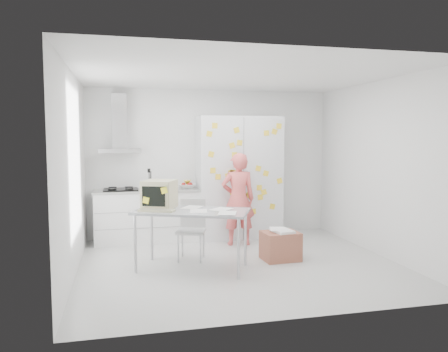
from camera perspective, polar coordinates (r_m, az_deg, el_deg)
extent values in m
cube|color=silver|center=(6.46, 1.94, -11.45)|extent=(4.50, 4.00, 0.02)
cube|color=white|center=(8.15, -1.71, 1.71)|extent=(4.50, 0.02, 2.70)
cube|color=white|center=(6.03, -19.13, 0.26)|extent=(0.02, 4.00, 2.70)
cube|color=white|center=(7.14, 19.69, 0.94)|extent=(0.02, 4.00, 2.70)
cube|color=white|center=(6.26, 2.02, 13.09)|extent=(4.50, 4.00, 0.02)
cube|color=white|center=(7.81, -9.94, -5.24)|extent=(1.80, 0.60, 0.88)
cube|color=gray|center=(7.49, -9.82, -4.59)|extent=(1.76, 0.01, 0.01)
cube|color=gray|center=(7.54, -9.79, -6.69)|extent=(1.76, 0.01, 0.01)
cube|color=#9E9E99|center=(7.74, -9.99, -1.88)|extent=(1.84, 0.63, 0.04)
cube|color=black|center=(7.73, -13.33, -1.77)|extent=(0.58, 0.50, 0.03)
cylinder|color=black|center=(7.61, -14.39, -1.67)|extent=(0.14, 0.14, 0.02)
cylinder|color=black|center=(7.61, -12.28, -1.63)|extent=(0.14, 0.14, 0.02)
cylinder|color=black|center=(7.85, -14.36, -1.47)|extent=(0.14, 0.14, 0.02)
cylinder|color=black|center=(7.85, -12.31, -1.43)|extent=(0.14, 0.14, 0.02)
cylinder|color=silver|center=(7.74, -9.63, -1.21)|extent=(0.10, 0.10, 0.14)
cylinder|color=black|center=(7.74, -9.76, -0.47)|extent=(0.01, 0.01, 0.30)
cylinder|color=black|center=(7.72, -9.51, -0.48)|extent=(0.01, 0.01, 0.30)
cylinder|color=black|center=(7.75, -9.62, -0.46)|extent=(0.01, 0.01, 0.30)
cube|color=black|center=(7.72, -9.78, 0.71)|extent=(0.05, 0.01, 0.07)
imported|color=white|center=(7.81, -4.86, -1.34)|extent=(0.31, 0.31, 0.08)
sphere|color=#B2140F|center=(7.82, -5.32, -1.14)|extent=(0.08, 0.08, 0.08)
sphere|color=#B2140F|center=(7.76, -4.59, -1.18)|extent=(0.08, 0.08, 0.08)
sphere|color=#B2140F|center=(7.85, -4.40, -1.10)|extent=(0.08, 0.08, 0.08)
cylinder|color=yellow|center=(7.82, -5.03, -0.80)|extent=(0.09, 0.17, 0.10)
cylinder|color=yellow|center=(7.82, -4.85, -0.80)|extent=(0.04, 0.17, 0.10)
cylinder|color=yellow|center=(7.82, -4.67, -0.80)|extent=(0.08, 0.17, 0.10)
cube|color=silver|center=(7.73, -13.43, 3.25)|extent=(0.70, 0.48, 0.07)
cube|color=silver|center=(7.85, -13.50, 6.92)|extent=(0.26, 0.24, 0.95)
cube|color=silver|center=(7.96, 1.94, -0.18)|extent=(1.50, 0.65, 2.20)
cube|color=slate|center=(7.65, 2.58, -0.39)|extent=(0.01, 0.01, 2.16)
cube|color=silver|center=(7.62, 2.17, -0.41)|extent=(0.02, 0.02, 0.30)
cube|color=silver|center=(7.65, 3.03, -0.39)|extent=(0.02, 0.02, 0.30)
cube|color=yellow|center=(7.73, 5.57, 5.61)|extent=(0.10, 0.00, 0.10)
cube|color=yellow|center=(7.78, 6.61, 5.78)|extent=(0.12, 0.00, 0.12)
cube|color=yellow|center=(7.86, 7.28, -0.63)|extent=(0.12, 0.00, 0.12)
cube|color=yellow|center=(7.57, 0.89, 0.41)|extent=(0.10, 0.00, 0.10)
cube|color=yellow|center=(7.63, 2.68, 1.50)|extent=(0.12, 0.00, 0.12)
cube|color=yellow|center=(7.78, 5.24, -2.12)|extent=(0.12, 0.00, 0.12)
cube|color=yellow|center=(7.62, 1.15, -2.16)|extent=(0.10, 0.00, 0.10)
cube|color=yellow|center=(7.58, 1.66, 6.00)|extent=(0.12, 0.00, 0.12)
cube|color=yellow|center=(7.70, 3.24, -2.53)|extent=(0.12, 0.00, 0.12)
cube|color=yellow|center=(7.76, 5.50, 0.34)|extent=(0.12, 0.00, 0.12)
cube|color=yellow|center=(7.74, 4.63, -1.53)|extent=(0.10, 0.00, 0.10)
cube|color=yellow|center=(7.56, 1.06, 4.01)|extent=(0.12, 0.00, 0.12)
cube|color=yellow|center=(7.53, -0.79, -0.10)|extent=(0.10, 0.00, 0.10)
cube|color=yellow|center=(7.50, -1.46, 0.73)|extent=(0.10, 0.00, 0.10)
cube|color=yellow|center=(7.47, -1.93, 5.53)|extent=(0.11, 0.00, 0.11)
cube|color=yellow|center=(7.69, 2.07, -4.21)|extent=(0.10, 0.00, 0.10)
cube|color=yellow|center=(7.58, 1.15, 0.46)|extent=(0.11, 0.00, 0.11)
cube|color=yellow|center=(7.87, 6.34, -3.98)|extent=(0.11, 0.00, 0.11)
cube|color=yellow|center=(7.81, 7.19, 6.48)|extent=(0.10, 0.00, 0.10)
cube|color=yellow|center=(7.57, 1.39, 2.78)|extent=(0.10, 0.00, 0.10)
cube|color=yellow|center=(7.57, 0.53, 0.02)|extent=(0.11, 0.00, 0.11)
cube|color=yellow|center=(7.77, 3.85, -4.64)|extent=(0.10, 0.00, 0.10)
cube|color=yellow|center=(7.49, -1.21, 6.60)|extent=(0.10, 0.00, 0.10)
cube|color=yellow|center=(7.48, -1.69, 2.86)|extent=(0.12, 0.00, 0.12)
cube|color=yellow|center=(7.77, 4.75, -2.78)|extent=(0.11, 0.00, 0.11)
cube|color=yellow|center=(7.59, 2.05, 4.37)|extent=(0.11, 0.00, 0.11)
cube|color=yellow|center=(7.71, 4.50, 0.99)|extent=(0.11, 0.00, 0.11)
cube|color=yellow|center=(7.68, 2.72, -2.63)|extent=(0.11, 0.00, 0.11)
imported|color=#EE5E5C|center=(7.40, 1.86, -3.04)|extent=(0.60, 0.42, 1.57)
cube|color=#9FA3A9|center=(6.04, -4.23, -4.62)|extent=(1.72, 1.33, 0.03)
cylinder|color=#B4B4B9|center=(6.05, -11.51, -8.73)|extent=(0.05, 0.05, 0.79)
cylinder|color=#B4B4B9|center=(5.68, 1.91, -9.53)|extent=(0.05, 0.05, 0.79)
cylinder|color=#B4B4B9|center=(6.63, -9.41, -7.48)|extent=(0.05, 0.05, 0.79)
cylinder|color=#B4B4B9|center=(6.29, 2.81, -8.09)|extent=(0.05, 0.05, 0.79)
cube|color=beige|center=(6.23, -8.43, -2.37)|extent=(0.56, 0.57, 0.40)
cube|color=beige|center=(6.02, -9.15, -2.64)|extent=(0.37, 0.18, 0.35)
cube|color=black|center=(6.01, -9.18, -2.65)|extent=(0.30, 0.14, 0.27)
cube|color=#FEF72E|center=(6.05, -10.17, -3.14)|extent=(0.09, 0.05, 0.10)
cube|color=#FEF72E|center=(5.94, -7.82, -1.87)|extent=(0.10, 0.05, 0.10)
cube|color=beige|center=(5.98, -8.80, -4.47)|extent=(0.51, 0.35, 0.03)
cube|color=gray|center=(5.97, -8.81, -4.32)|extent=(0.45, 0.29, 0.01)
cube|color=white|center=(5.96, -3.34, -4.58)|extent=(0.28, 0.36, 0.00)
cube|color=white|center=(6.08, -0.40, -4.36)|extent=(0.39, 0.39, 0.00)
cube|color=white|center=(5.76, 0.43, -4.85)|extent=(0.32, 0.38, 0.00)
cube|color=white|center=(6.26, -4.20, -4.10)|extent=(0.37, 0.40, 0.00)
cube|color=silver|center=(6.56, -4.31, -7.20)|extent=(0.51, 0.51, 0.04)
cube|color=silver|center=(6.69, -4.07, -4.85)|extent=(0.38, 0.15, 0.44)
cylinder|color=silver|center=(6.48, -6.00, -9.42)|extent=(0.03, 0.03, 0.42)
cylinder|color=silver|center=(6.43, -3.08, -9.53)|extent=(0.03, 0.03, 0.42)
cylinder|color=silver|center=(6.79, -5.45, -8.74)|extent=(0.03, 0.03, 0.42)
cylinder|color=silver|center=(6.74, -2.67, -8.83)|extent=(0.03, 0.03, 0.42)
cube|color=#A76048|center=(6.65, 7.38, -9.04)|extent=(0.55, 0.45, 0.42)
cube|color=white|center=(6.58, 7.65, -7.12)|extent=(0.31, 0.38, 0.04)
cube|color=white|center=(6.61, 7.00, -6.88)|extent=(0.29, 0.36, 0.00)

